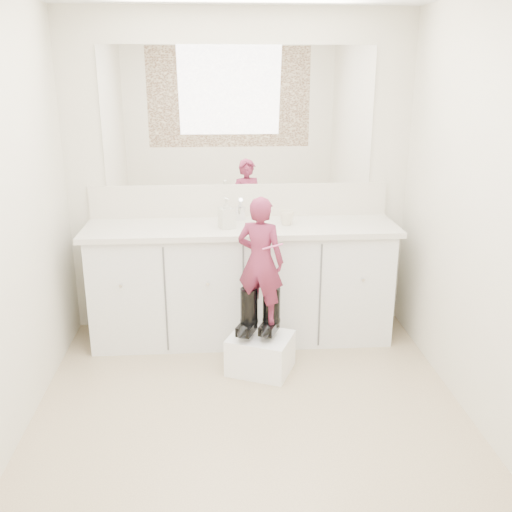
{
  "coord_description": "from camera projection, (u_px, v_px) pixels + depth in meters",
  "views": [
    {
      "loc": [
        -0.17,
        -2.81,
        1.97
      ],
      "look_at": [
        0.07,
        0.62,
        0.84
      ],
      "focal_mm": 40.0,
      "sensor_mm": 36.0,
      "label": 1
    }
  ],
  "objects": [
    {
      "name": "floor",
      "position": [
        252.0,
        429.0,
        3.28
      ],
      "size": [
        3.0,
        3.0,
        0.0
      ],
      "primitive_type": "plane",
      "color": "#977B63",
      "rests_on": "ground"
    },
    {
      "name": "wall_back",
      "position": [
        239.0,
        176.0,
        4.33
      ],
      "size": [
        2.6,
        0.0,
        2.6
      ],
      "primitive_type": "plane",
      "rotation": [
        1.57,
        0.0,
        0.0
      ],
      "color": "beige",
      "rests_on": "floor"
    },
    {
      "name": "wall_front",
      "position": [
        287.0,
        378.0,
        1.49
      ],
      "size": [
        2.6,
        0.0,
        2.6
      ],
      "primitive_type": "plane",
      "rotation": [
        -1.57,
        0.0,
        0.0
      ],
      "color": "beige",
      "rests_on": "floor"
    },
    {
      "name": "wall_right",
      "position": [
        498.0,
        223.0,
        3.0
      ],
      "size": [
        0.0,
        3.0,
        3.0
      ],
      "primitive_type": "plane",
      "rotation": [
        1.57,
        0.0,
        -1.57
      ],
      "color": "beige",
      "rests_on": "floor"
    },
    {
      "name": "vanity_cabinet",
      "position": [
        242.0,
        284.0,
        4.31
      ],
      "size": [
        2.2,
        0.55,
        0.85
      ],
      "primitive_type": "cube",
      "color": "silver",
      "rests_on": "floor"
    },
    {
      "name": "countertop",
      "position": [
        241.0,
        228.0,
        4.16
      ],
      "size": [
        2.28,
        0.58,
        0.04
      ],
      "primitive_type": "cube",
      "color": "beige",
      "rests_on": "vanity_cabinet"
    },
    {
      "name": "backsplash",
      "position": [
        240.0,
        200.0,
        4.38
      ],
      "size": [
        2.28,
        0.03,
        0.25
      ],
      "primitive_type": "cube",
      "color": "beige",
      "rests_on": "countertop"
    },
    {
      "name": "mirror",
      "position": [
        239.0,
        117.0,
        4.18
      ],
      "size": [
        2.0,
        0.02,
        1.0
      ],
      "primitive_type": "cube",
      "color": "white",
      "rests_on": "wall_back"
    },
    {
      "name": "dot_panel",
      "position": [
        290.0,
        209.0,
        1.36
      ],
      "size": [
        2.0,
        0.01,
        1.2
      ],
      "primitive_type": "cube",
      "color": "#472819",
      "rests_on": "wall_front"
    },
    {
      "name": "faucet",
      "position": [
        240.0,
        213.0,
        4.29
      ],
      "size": [
        0.08,
        0.08,
        0.1
      ],
      "primitive_type": "cylinder",
      "color": "silver",
      "rests_on": "countertop"
    },
    {
      "name": "cup",
      "position": [
        287.0,
        218.0,
        4.16
      ],
      "size": [
        0.12,
        0.12,
        0.1
      ],
      "primitive_type": "imported",
      "rotation": [
        0.0,
        0.0,
        -0.12
      ],
      "color": "beige",
      "rests_on": "countertop"
    },
    {
      "name": "soap_bottle",
      "position": [
        226.0,
        213.0,
        4.05
      ],
      "size": [
        0.13,
        0.13,
        0.22
      ],
      "primitive_type": "imported",
      "rotation": [
        0.0,
        0.0,
        0.37
      ],
      "color": "beige",
      "rests_on": "countertop"
    },
    {
      "name": "step_stool",
      "position": [
        260.0,
        353.0,
        3.89
      ],
      "size": [
        0.5,
        0.47,
        0.26
      ],
      "primitive_type": "cube",
      "rotation": [
        0.0,
        0.0,
        -0.41
      ],
      "color": "white",
      "rests_on": "floor"
    },
    {
      "name": "boot_left",
      "position": [
        249.0,
        312.0,
        3.81
      ],
      "size": [
        0.2,
        0.25,
        0.34
      ],
      "primitive_type": null,
      "rotation": [
        0.0,
        0.0,
        -0.41
      ],
      "color": "black",
      "rests_on": "step_stool"
    },
    {
      "name": "boot_right",
      "position": [
        271.0,
        312.0,
        3.82
      ],
      "size": [
        0.2,
        0.25,
        0.34
      ],
      "primitive_type": null,
      "rotation": [
        0.0,
        0.0,
        -0.41
      ],
      "color": "black",
      "rests_on": "step_stool"
    },
    {
      "name": "toddler",
      "position": [
        260.0,
        261.0,
        3.7
      ],
      "size": [
        0.37,
        0.31,
        0.86
      ],
      "primitive_type": "imported",
      "rotation": [
        0.0,
        0.0,
        2.74
      ],
      "color": "#B23661",
      "rests_on": "step_stool"
    },
    {
      "name": "toothbrush",
      "position": [
        272.0,
        247.0,
        3.59
      ],
      "size": [
        0.13,
        0.06,
        0.06
      ],
      "primitive_type": "cylinder",
      "rotation": [
        0.0,
        1.22,
        -0.41
      ],
      "color": "pink",
      "rests_on": "toddler"
    }
  ]
}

